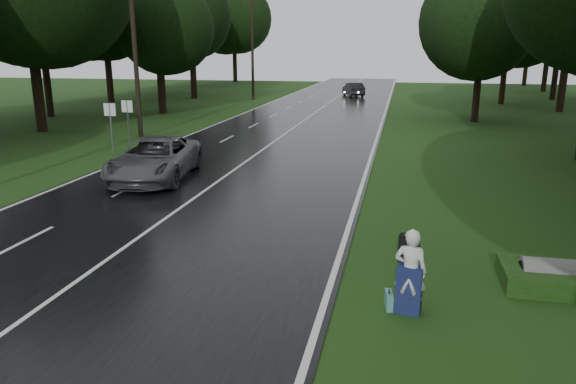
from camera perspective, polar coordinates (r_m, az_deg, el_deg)
name	(u,v)px	position (r m, az deg, el deg)	size (l,w,h in m)	color
ground	(80,281)	(13.58, -21.41, -8.86)	(160.00, 160.00, 0.00)	#1E4013
road	(275,141)	(31.53, -1.35, 5.48)	(12.00, 140.00, 0.04)	black
lane_center	(275,141)	(31.52, -1.35, 5.52)	(0.12, 140.00, 0.01)	silver
grey_car	(155,159)	(22.70, -14.07, 3.47)	(2.79, 6.05, 1.68)	#4B4D50
far_car	(353,89)	(62.49, 7.00, 10.85)	(1.61, 4.62, 1.52)	black
hitchhiker	(410,274)	(11.22, 12.91, -8.57)	(0.73, 0.68, 1.81)	silver
suitcase	(389,300)	(11.60, 10.74, -11.29)	(0.14, 0.47, 0.34)	teal
culvert	(551,287)	(13.77, 26.28, -9.08)	(0.68, 0.68, 1.36)	slate
utility_pole_mid	(141,137)	(34.31, -15.44, 5.69)	(1.80, 0.28, 9.24)	black
utility_pole_far	(253,100)	(58.20, -3.74, 9.84)	(1.80, 0.28, 10.75)	black
road_sign_a	(114,155)	(28.88, -18.15, 3.80)	(0.63, 0.10, 2.63)	white
road_sign_b	(130,149)	(30.39, -16.52, 4.46)	(0.63, 0.10, 2.61)	white
tree_left_d	(43,131)	(38.90, -24.77, 5.90)	(10.35, 10.35, 16.17)	black
tree_left_e	(163,113)	(46.67, -13.22, 8.19)	(7.87, 7.87, 12.29)	black
tree_left_f	(194,98)	(60.42, -9.99, 9.83)	(10.28, 10.28, 16.06)	black
tree_right_e	(474,122)	(42.57, 19.29, 7.12)	(7.68, 7.68, 11.99)	black
tree_right_f	(501,104)	(57.40, 21.81, 8.74)	(8.76, 8.76, 13.69)	black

